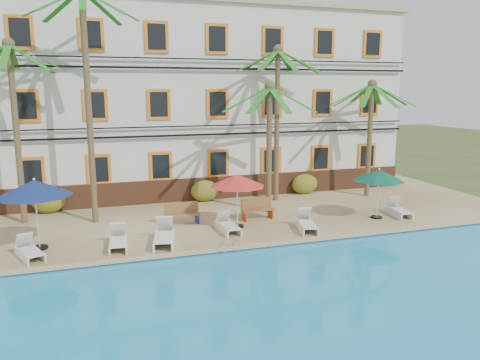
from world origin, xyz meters
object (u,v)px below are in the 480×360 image
object	(u,v)px
palm_e	(370,120)
umbrella_green	(379,176)
umbrella_blue	(35,188)
umbrella_red	(237,181)
lounger_a	(29,251)
bench_right	(257,209)
lounger_b	(118,240)
lounger_e	(306,223)
palm_d	(277,102)
lounger_d	(228,225)
pool_ladder	(229,250)
palm_b	(87,77)
lounger_c	(164,236)
palm_a	(14,106)
palm_c	(269,127)
lounger_f	(398,210)
bench_left	(182,214)

from	to	relation	value
palm_e	umbrella_green	bearing A→B (deg)	-117.47
umbrella_blue	umbrella_red	size ratio (longest dim) A/B	1.13
umbrella_red	lounger_a	size ratio (longest dim) A/B	1.31
bench_right	palm_e	bearing A→B (deg)	18.86
lounger_b	lounger_e	world-z (taller)	lounger_e
palm_d	lounger_d	distance (m)	7.71
palm_e	pool_ladder	xyz separation A→B (m)	(-9.70, -6.11, -4.12)
palm_b	lounger_c	world-z (taller)	palm_b
palm_e	lounger_c	world-z (taller)	palm_e
palm_a	lounger_d	bearing A→B (deg)	-26.10
umbrella_blue	umbrella_red	xyz separation A→B (m)	(7.72, 0.37, -0.26)
lounger_e	lounger_c	bearing A→B (deg)	179.34
palm_a	lounger_e	xyz separation A→B (m)	(11.25, -4.77, -4.76)
palm_c	lounger_f	world-z (taller)	palm_c
palm_e	bench_left	size ratio (longest dim) A/B	4.09
palm_c	palm_d	bearing A→B (deg)	59.25
umbrella_blue	bench_right	bearing A→B (deg)	8.26
lounger_b	lounger_e	distance (m)	7.58
umbrella_green	bench_left	distance (m)	8.87
lounger_a	lounger_b	xyz separation A→B (m)	(3.00, 0.12, 0.01)
palm_c	lounger_c	distance (m)	7.33
lounger_d	palm_d	bearing A→B (deg)	48.45
lounger_c	lounger_d	size ratio (longest dim) A/B	1.20
palm_a	palm_d	xyz separation A→B (m)	(12.07, 0.54, 0.06)
palm_b	lounger_f	xyz separation A→B (m)	(13.32, -3.21, -5.96)
palm_e	umbrella_green	world-z (taller)	palm_e
lounger_b	lounger_e	size ratio (longest dim) A/B	0.95
palm_d	lounger_e	world-z (taller)	palm_d
lounger_d	bench_left	distance (m)	2.26
palm_c	palm_d	distance (m)	2.65
umbrella_green	lounger_b	world-z (taller)	umbrella_green
lounger_e	pool_ladder	distance (m)	4.04
palm_d	umbrella_green	world-z (taller)	palm_d
umbrella_green	lounger_a	world-z (taller)	umbrella_green
umbrella_green	lounger_e	bearing A→B (deg)	-170.44
palm_e	pool_ladder	distance (m)	12.18
umbrella_blue	lounger_a	world-z (taller)	umbrella_blue
lounger_a	lounger_e	size ratio (longest dim) A/B	0.94
bench_left	bench_right	size ratio (longest dim) A/B	0.99
lounger_a	pool_ladder	distance (m)	6.95
palm_b	umbrella_green	distance (m)	13.27
palm_a	lounger_a	size ratio (longest dim) A/B	4.37
palm_d	bench_right	distance (m)	5.99
palm_c	lounger_e	distance (m)	4.97
bench_right	umbrella_red	bearing A→B (deg)	-142.67
palm_a	lounger_e	world-z (taller)	palm_a
palm_e	pool_ladder	world-z (taller)	palm_e
palm_d	palm_e	world-z (taller)	palm_d
umbrella_green	palm_c	bearing A→B (deg)	148.70
umbrella_red	umbrella_green	xyz separation A→B (m)	(6.42, -0.62, -0.04)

